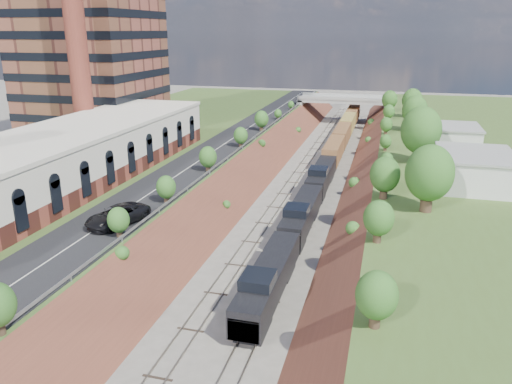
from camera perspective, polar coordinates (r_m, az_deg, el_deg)
name	(u,v)px	position (r m, az deg, el deg)	size (l,w,h in m)	color
platform_left	(118,161)	(90.57, -15.51, 3.47)	(44.00, 180.00, 5.00)	#435A25
embankment_left	(238,184)	(82.51, -2.03, 0.92)	(7.07, 180.00, 7.07)	brown
embankment_right	(374,195)	(79.17, 13.38, -0.32)	(7.07, 180.00, 7.07)	brown
rail_left_track	(288,187)	(80.52, 3.69, 0.53)	(1.58, 180.00, 0.18)	gray
rail_right_track	(320,190)	(79.72, 7.36, 0.23)	(1.58, 180.00, 0.18)	gray
road	(212,153)	(82.57, -5.07, 4.51)	(8.00, 180.00, 0.10)	black
guardrail	(235,151)	(80.98, -2.39, 4.66)	(0.10, 171.00, 0.70)	#99999E
commercial_building	(61,159)	(68.69, -21.44, 3.51)	(14.30, 62.30, 7.00)	brown
smokestack	(75,25)	(86.15, -20.01, 17.51)	(3.20, 3.20, 40.00)	brown
overpass	(344,105)	(139.24, 9.99, 9.79)	(24.50, 8.30, 7.40)	gray
white_building_near	(475,170)	(70.42, 23.73, 2.29)	(9.00, 12.00, 4.00)	silver
white_building_far	(453,138)	(91.66, 21.58, 5.79)	(8.00, 10.00, 3.60)	silver
tree_right_large	(430,174)	(57.50, 19.22, 2.00)	(5.25, 5.25, 7.61)	#473323
tree_left_crest	(96,236)	(46.12, -17.86, -4.84)	(2.45, 2.45, 3.55)	#473323
freight_train	(333,153)	(94.16, 8.76, 4.41)	(2.80, 113.43, 4.55)	black
suv	(117,215)	(53.37, -15.56, -2.60)	(3.22, 6.99, 1.94)	black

